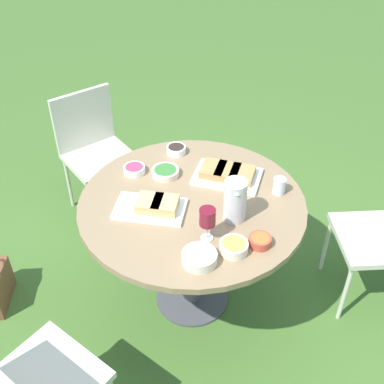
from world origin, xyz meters
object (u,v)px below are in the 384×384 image
object	(u,v)px
chair_near_left	(94,145)
dining_table	(192,218)
wine_glass	(207,218)
water_pitcher	(235,200)

from	to	relation	value
chair_near_left	dining_table	bearing A→B (deg)	33.73
chair_near_left	wine_glass	distance (m)	1.48
water_pitcher	wine_glass	bearing A→B (deg)	-45.98
dining_table	wine_glass	bearing A→B (deg)	11.29
dining_table	wine_glass	world-z (taller)	wine_glass
chair_near_left	water_pitcher	distance (m)	1.44
wine_glass	water_pitcher	bearing A→B (deg)	134.02
water_pitcher	dining_table	bearing A→B (deg)	-125.10
dining_table	chair_near_left	size ratio (longest dim) A/B	1.34
dining_table	water_pitcher	distance (m)	0.33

